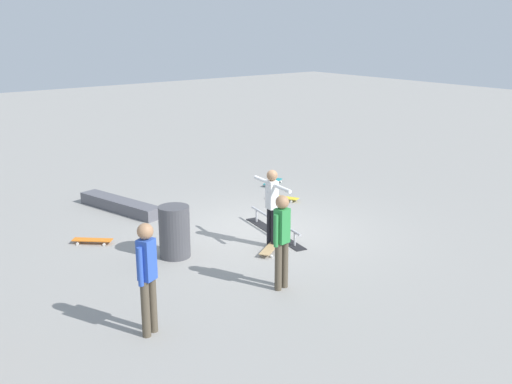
% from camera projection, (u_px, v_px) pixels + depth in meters
% --- Properties ---
extents(ground_plane, '(60.00, 60.00, 0.00)m').
position_uv_depth(ground_plane, '(264.00, 231.00, 13.01)').
color(ground_plane, gray).
extents(grind_rail, '(2.25, 0.67, 0.32)m').
position_uv_depth(grind_rail, '(275.00, 227.00, 12.79)').
color(grind_rail, black).
rests_on(grind_rail, ground_plane).
extents(skate_ledge, '(2.50, 0.98, 0.27)m').
position_uv_depth(skate_ledge, '(120.00, 205.00, 14.34)').
color(skate_ledge, '#595960').
rests_on(skate_ledge, ground_plane).
extents(skater_main, '(1.26, 0.24, 1.57)m').
position_uv_depth(skater_main, '(272.00, 203.00, 11.84)').
color(skater_main, black).
rests_on(skater_main, ground_plane).
extents(skateboard_main, '(0.59, 0.79, 0.09)m').
position_uv_depth(skateboard_main, '(270.00, 248.00, 11.80)').
color(skateboard_main, tan).
rests_on(skateboard_main, ground_plane).
extents(bystander_green_shirt, '(0.22, 0.37, 1.63)m').
position_uv_depth(bystander_green_shirt, '(282.00, 237.00, 9.96)').
color(bystander_green_shirt, brown).
rests_on(bystander_green_shirt, ground_plane).
extents(bystander_blue_shirt, '(0.27, 0.37, 1.67)m').
position_uv_depth(bystander_blue_shirt, '(147.00, 273.00, 8.47)').
color(bystander_blue_shirt, brown).
rests_on(bystander_blue_shirt, ground_plane).
extents(loose_skateboard_yellow, '(0.81, 0.52, 0.09)m').
position_uv_depth(loose_skateboard_yellow, '(283.00, 197.00, 15.18)').
color(loose_skateboard_yellow, yellow).
rests_on(loose_skateboard_yellow, ground_plane).
extents(loose_skateboard_teal, '(0.50, 0.81, 0.09)m').
position_uv_depth(loose_skateboard_teal, '(273.00, 182.00, 16.65)').
color(loose_skateboard_teal, teal).
rests_on(loose_skateboard_teal, ground_plane).
extents(loose_skateboard_orange, '(0.69, 0.72, 0.09)m').
position_uv_depth(loose_skateboard_orange, '(92.00, 240.00, 12.23)').
color(loose_skateboard_orange, orange).
rests_on(loose_skateboard_orange, ground_plane).
extents(trash_bin, '(0.59, 0.59, 0.99)m').
position_uv_depth(trash_bin, '(174.00, 232.00, 11.46)').
color(trash_bin, '#47474C').
rests_on(trash_bin, ground_plane).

